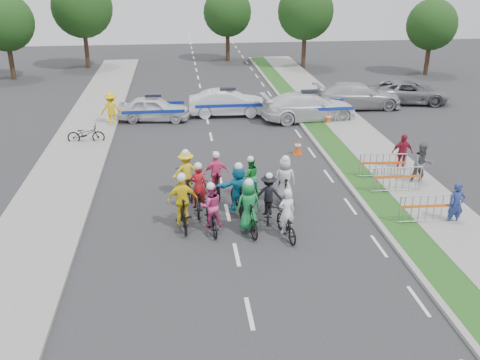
{
  "coord_description": "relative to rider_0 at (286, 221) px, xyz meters",
  "views": [
    {
      "loc": [
        -1.59,
        -14.39,
        8.54
      ],
      "look_at": [
        0.5,
        3.4,
        1.1
      ],
      "focal_mm": 40.0,
      "sensor_mm": 36.0,
      "label": 1
    }
  ],
  "objects": [
    {
      "name": "barrier_2",
      "position": [
        4.95,
        4.48,
        -0.03
      ],
      "size": [
        2.03,
        0.64,
        1.12
      ],
      "primitive_type": null,
      "rotation": [
        0.0,
        0.0,
        -0.07
      ],
      "color": "#A5A8AD",
      "rests_on": "ground"
    },
    {
      "name": "cone_1",
      "position": [
        4.85,
        12.48,
        -0.24
      ],
      "size": [
        0.4,
        0.4,
        0.7
      ],
      "color": "#F24C0C",
      "rests_on": "ground"
    },
    {
      "name": "tree_4",
      "position": [
        1.25,
        33.03,
        3.6
      ],
      "size": [
        4.2,
        4.2,
        6.3
      ],
      "color": "#382619",
      "rests_on": "ground"
    },
    {
      "name": "rider_4",
      "position": [
        -0.35,
        1.45,
        0.1
      ],
      "size": [
        1.06,
        1.8,
        1.76
      ],
      "rotation": [
        0.0,
        0.0,
        2.97
      ],
      "color": "black",
      "rests_on": "ground"
    },
    {
      "name": "tree_1",
      "position": [
        7.25,
        29.03,
        3.95
      ],
      "size": [
        4.55,
        4.55,
        6.82
      ],
      "color": "#382619",
      "rests_on": "ground"
    },
    {
      "name": "cone_0",
      "position": [
        2.14,
        7.89,
        -0.24
      ],
      "size": [
        0.4,
        0.4,
        0.7
      ],
      "color": "#F24C0C",
      "rests_on": "ground"
    },
    {
      "name": "rider_9",
      "position": [
        -2.02,
        3.58,
        0.13
      ],
      "size": [
        0.95,
        1.79,
        1.85
      ],
      "rotation": [
        0.0,
        0.0,
        3.21
      ],
      "color": "black",
      "rests_on": "ground"
    },
    {
      "name": "rider_6",
      "position": [
        -2.76,
        2.29,
        0.05
      ],
      "size": [
        0.82,
        1.94,
        1.93
      ],
      "rotation": [
        0.0,
        0.0,
        3.06
      ],
      "color": "black",
      "rests_on": "ground"
    },
    {
      "name": "rider_0",
      "position": [
        0.0,
        0.0,
        0.0
      ],
      "size": [
        0.87,
        1.8,
        1.76
      ],
      "rotation": [
        0.0,
        0.0,
        3.3
      ],
      "color": "black",
      "rests_on": "ground"
    },
    {
      "name": "rider_2",
      "position": [
        -2.42,
        0.73,
        0.09
      ],
      "size": [
        0.83,
        1.83,
        1.8
      ],
      "rotation": [
        0.0,
        0.0,
        3.26
      ],
      "color": "black",
      "rests_on": "ground"
    },
    {
      "name": "spectator_2",
      "position": [
        6.12,
        5.31,
        0.24
      ],
      "size": [
        0.99,
        0.46,
        1.66
      ],
      "primitive_type": "imported",
      "rotation": [
        0.0,
        0.0,
        0.05
      ],
      "color": "maroon",
      "rests_on": "ground"
    },
    {
      "name": "rider_7",
      "position": [
        0.43,
        2.54,
        0.18
      ],
      "size": [
        0.83,
        1.88,
        1.96
      ],
      "rotation": [
        0.0,
        0.0,
        3.16
      ],
      "color": "black",
      "rests_on": "ground"
    },
    {
      "name": "parked_bike",
      "position": [
        -7.98,
        10.71,
        -0.11
      ],
      "size": [
        1.84,
        0.68,
        0.96
      ],
      "primitive_type": "imported",
      "rotation": [
        0.0,
        0.0,
        1.55
      ],
      "color": "black",
      "rests_on": "ground"
    },
    {
      "name": "marshal_hiviz",
      "position": [
        -7.01,
        13.7,
        0.33
      ],
      "size": [
        1.24,
        0.77,
        1.84
      ],
      "primitive_type": "imported",
      "rotation": [
        0.0,
        0.0,
        3.22
      ],
      "color": "yellow",
      "rests_on": "ground"
    },
    {
      "name": "police_car_0",
      "position": [
        -4.73,
        14.45,
        0.1
      ],
      "size": [
        4.19,
        2.12,
        1.37
      ],
      "primitive_type": "imported",
      "rotation": [
        0.0,
        0.0,
        1.44
      ],
      "color": "silver",
      "rests_on": "ground"
    },
    {
      "name": "spectator_0",
      "position": [
        5.94,
        0.18,
        0.19
      ],
      "size": [
        0.57,
        0.37,
        1.55
      ],
      "primitive_type": "imported",
      "rotation": [
        0.0,
        0.0,
        -0.0
      ],
      "color": "navy",
      "rests_on": "ground"
    },
    {
      "name": "sidewalk_left",
      "position": [
        -8.25,
        4.03,
        -0.52
      ],
      "size": [
        3.0,
        60.0,
        0.13
      ],
      "primitive_type": "cube",
      "color": "gray",
      "rests_on": "ground"
    },
    {
      "name": "rider_8",
      "position": [
        -0.76,
        3.23,
        0.07
      ],
      "size": [
        0.78,
        1.76,
        1.75
      ],
      "rotation": [
        0.0,
        0.0,
        3.24
      ],
      "color": "black",
      "rests_on": "ground"
    },
    {
      "name": "spectator_1",
      "position": [
        6.25,
        3.61,
        0.32
      ],
      "size": [
        0.89,
        0.7,
        1.82
      ],
      "primitive_type": "imported",
      "rotation": [
        0.0,
        0.0,
        -0.01
      ],
      "color": "#535257",
      "rests_on": "ground"
    },
    {
      "name": "grass_strip",
      "position": [
        4.05,
        4.03,
        -0.53
      ],
      "size": [
        1.2,
        60.0,
        0.11
      ],
      "primitive_type": "cube",
      "color": "#234F19",
      "rests_on": "ground"
    },
    {
      "name": "barrier_0",
      "position": [
        4.95,
        0.29,
        -0.03
      ],
      "size": [
        2.01,
        0.56,
        1.12
      ],
      "primitive_type": null,
      "rotation": [
        0.0,
        0.0,
        -0.03
      ],
      "color": "#A5A8AD",
      "rests_on": "ground"
    },
    {
      "name": "curb_right",
      "position": [
        3.35,
        4.03,
        -0.53
      ],
      "size": [
        0.2,
        60.0,
        0.12
      ],
      "primitive_type": "cube",
      "color": "gray",
      "rests_on": "ground"
    },
    {
      "name": "civilian_suv",
      "position": [
        11.22,
        16.59,
        0.11
      ],
      "size": [
        5.33,
        3.23,
        1.38
      ],
      "primitive_type": "imported",
      "rotation": [
        0.0,
        0.0,
        1.37
      ],
      "color": "slate",
      "rests_on": "ground"
    },
    {
      "name": "rider_10",
      "position": [
        -3.16,
        3.77,
        0.16
      ],
      "size": [
        1.15,
        1.97,
        1.92
      ],
      "rotation": [
        0.0,
        0.0,
        3.31
      ],
      "color": "black",
      "rests_on": "ground"
    },
    {
      "name": "tree_2",
      "position": [
        16.25,
        25.03,
        3.25
      ],
      "size": [
        3.85,
        3.85,
        5.77
      ],
      "color": "#382619",
      "rests_on": "ground"
    },
    {
      "name": "rider_3",
      "position": [
        -3.35,
        1.04,
        0.2
      ],
      "size": [
        1.07,
        2.0,
        2.06
      ],
      "rotation": [
        0.0,
        0.0,
        3.24
      ],
      "color": "black",
      "rests_on": "ground"
    },
    {
      "name": "police_car_1",
      "position": [
        -0.48,
        15.01,
        0.16
      ],
      "size": [
        4.57,
        1.72,
        1.49
      ],
      "primitive_type": "imported",
      "rotation": [
        0.0,
        0.0,
        1.54
      ],
      "color": "silver",
      "rests_on": "ground"
    },
    {
      "name": "civilian_sedan",
      "position": [
        7.58,
        15.74,
        0.19
      ],
      "size": [
        5.35,
        2.22,
        1.55
      ],
      "primitive_type": "imported",
      "rotation": [
        0.0,
        0.0,
        1.56
      ],
      "color": "#ACABB0",
      "rests_on": "ground"
    },
    {
      "name": "barrier_1",
      "position": [
        4.95,
        2.95,
        -0.03
      ],
      "size": [
        2.01,
        0.52,
        1.12
      ],
      "primitive_type": null,
      "rotation": [
        0.0,
        0.0,
        -0.01
      ],
      "color": "#A5A8AD",
      "rests_on": "ground"
    },
    {
      "name": "sidewalk_right",
      "position": [
        5.85,
        4.03,
        -0.52
      ],
      "size": [
        2.4,
        60.0,
        0.13
      ],
      "primitive_type": "cube",
      "color": "gray",
      "rests_on": "ground"
    },
    {
      "name": "police_car_2",
      "position": [
        3.98,
        13.52,
        0.2
      ],
      "size": [
        5.57,
        2.66,
        1.57
      ],
      "primitive_type": "imported",
      "rotation": [
        0.0,
        0.0,
        1.66
      ],
      "color": "silver",
      "rests_on": "ground"
    },
    {
      "name": "rider_5",
      "position": [
        -1.35,
        1.95,
        0.25
      ],
      "size": [
        1.64,
        1.96,
        1.99
      ],
      "rotation": [
        0.0,
        0.0,
        3.31
      ],
      "color": "black",
      "rests_on": "ground"
    },
    {
      "name": "tree_0",
      "position": [
        -15.75,
        27.03,
        3.6
      ],
      "size": [
        4.2,
        4.2,
        6.3
      ],
      "color": "#382619",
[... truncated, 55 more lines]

